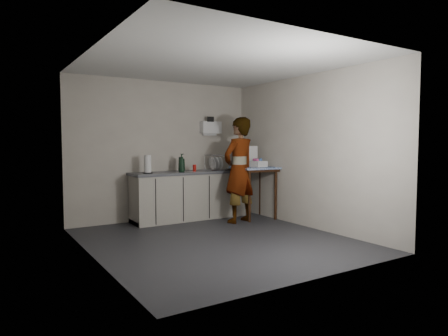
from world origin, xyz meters
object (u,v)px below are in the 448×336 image
kitchen_counter (189,197)px  paper_towel (148,165)px  dark_bottle (181,164)px  bakery_box (257,162)px  soda_can (194,168)px  standing_man (239,170)px  soap_bottle (182,163)px  dish_rack (217,166)px  side_table (255,173)px

kitchen_counter → paper_towel: paper_towel is taller
dark_bottle → bakery_box: (1.28, -0.66, 0.03)m
soda_can → bakery_box: (1.03, -0.60, 0.11)m
standing_man → soap_bottle: bearing=-51.2°
standing_man → soda_can: bearing=-66.8°
kitchen_counter → soda_can: soda_can is taller
kitchen_counter → bakery_box: (1.12, -0.63, 0.65)m
dark_bottle → bakery_box: bakery_box is taller
standing_man → paper_towel: (-1.48, 0.69, 0.11)m
kitchen_counter → paper_towel: bearing=-175.5°
soda_can → dish_rack: bearing=3.0°
side_table → soap_bottle: soap_bottle is taller
dish_rack → bakery_box: (0.52, -0.62, 0.10)m
dark_bottle → kitchen_counter: bearing=-11.2°
kitchen_counter → paper_towel: (-0.85, -0.07, 0.63)m
bakery_box → soda_can: bearing=141.0°
side_table → bakery_box: bearing=-31.4°
paper_towel → kitchen_counter: bearing=4.5°
side_table → paper_towel: size_ratio=3.10×
dark_bottle → paper_towel: 0.70m
standing_man → dark_bottle: (-0.78, 0.79, 0.09)m
dark_bottle → paper_towel: bearing=-172.0°
kitchen_counter → dish_rack: bearing=-0.4°
dark_bottle → paper_towel: paper_towel is taller
soda_can → soap_bottle: bearing=-167.0°
soap_bottle → bakery_box: bearing=-21.7°
kitchen_counter → standing_man: 1.11m
kitchen_counter → standing_man: (0.63, -0.75, 0.53)m
soda_can → bakery_box: size_ratio=0.31×
paper_towel → dish_rack: paper_towel is taller
kitchen_counter → soap_bottle: 0.69m
standing_man → soda_can: 0.90m
standing_man → soda_can: size_ratio=15.54×
side_table → soda_can: size_ratio=8.06×
paper_towel → bakery_box: (1.97, -0.56, 0.02)m
kitchen_counter → paper_towel: 1.06m
kitchen_counter → soap_bottle: size_ratio=6.66×
side_table → dark_bottle: size_ratio=3.65×
soda_can → dish_rack: size_ratio=0.28×
soap_bottle → dish_rack: bearing=6.8°
soda_can → dark_bottle: (-0.25, 0.06, 0.07)m
standing_man → soap_bottle: size_ratio=5.67×
paper_towel → bakery_box: size_ratio=0.81×
side_table → paper_towel: 2.04m
side_table → paper_towel: paper_towel is taller
soda_can → dark_bottle: 0.27m
soap_bottle → soda_can: (0.30, 0.07, -0.11)m
kitchen_counter → side_table: size_ratio=2.27×
kitchen_counter → soap_bottle: soap_bottle is taller
side_table → dish_rack: dish_rack is taller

